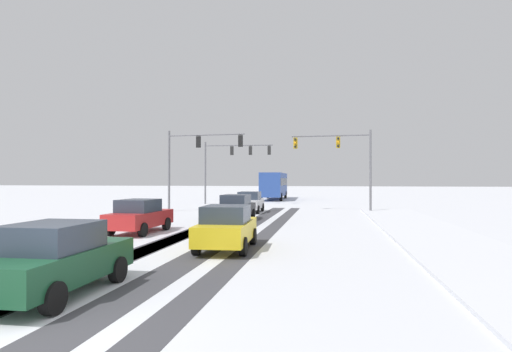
{
  "coord_description": "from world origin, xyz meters",
  "views": [
    {
      "loc": [
        4.68,
        -6.17,
        2.58
      ],
      "look_at": [
        0.0,
        20.64,
        2.8
      ],
      "focal_mm": 29.01,
      "sensor_mm": 36.0,
      "label": 1
    }
  ],
  "objects": [
    {
      "name": "ground_plane",
      "position": [
        0.0,
        0.0,
        0.0
      ],
      "size": [
        300.0,
        300.0,
        0.0
      ],
      "primitive_type": "plane",
      "color": "silver"
    },
    {
      "name": "wheel_track_left_lane",
      "position": [
        -1.95,
        14.74,
        0.0
      ],
      "size": [
        1.11,
        32.44,
        0.01
      ],
      "primitive_type": "cube",
      "color": "#424247",
      "rests_on": "ground"
    },
    {
      "name": "wheel_track_right_lane",
      "position": [
        0.32,
        14.74,
        0.0
      ],
      "size": [
        1.11,
        32.44,
        0.01
      ],
      "primitive_type": "cube",
      "color": "#424247",
      "rests_on": "ground"
    },
    {
      "name": "wheel_track_center",
      "position": [
        1.8,
        14.74,
        0.0
      ],
      "size": [
        0.8,
        32.44,
        0.01
      ],
      "primitive_type": "cube",
      "color": "#424247",
      "rests_on": "ground"
    },
    {
      "name": "wheel_track_oncoming",
      "position": [
        -1.84,
        14.74,
        0.0
      ],
      "size": [
        1.04,
        32.44,
        0.01
      ],
      "primitive_type": "cube",
      "color": "#424247",
      "rests_on": "ground"
    },
    {
      "name": "sidewalk_kerb_right",
      "position": [
        9.38,
        13.27,
        0.06
      ],
      "size": [
        4.0,
        32.44,
        0.12
      ],
      "primitive_type": "cube",
      "color": "white",
      "rests_on": "ground"
    },
    {
      "name": "traffic_signal_near_left",
      "position": [
        -5.77,
        25.36,
        4.66
      ],
      "size": [
        6.39,
        0.62,
        6.5
      ],
      "color": "slate",
      "rests_on": "ground"
    },
    {
      "name": "traffic_signal_near_right",
      "position": [
        5.79,
        27.58,
        4.66
      ],
      "size": [
        6.34,
        0.56,
        6.5
      ],
      "color": "slate",
      "rests_on": "ground"
    },
    {
      "name": "traffic_signal_far_left",
      "position": [
        -5.12,
        35.6,
        4.83
      ],
      "size": [
        7.17,
        0.57,
        6.5
      ],
      "color": "slate",
      "rests_on": "ground"
    },
    {
      "name": "car_white_lead",
      "position": [
        -1.33,
        25.42,
        0.82
      ],
      "size": [
        1.9,
        4.13,
        1.62
      ],
      "color": "silver",
      "rests_on": "ground"
    },
    {
      "name": "car_black_second",
      "position": [
        -1.03,
        19.26,
        0.82
      ],
      "size": [
        1.9,
        4.13,
        1.62
      ],
      "color": "black",
      "rests_on": "ground"
    },
    {
      "name": "car_red_third",
      "position": [
        -4.28,
        12.49,
        0.82
      ],
      "size": [
        1.94,
        4.16,
        1.62
      ],
      "color": "red",
      "rests_on": "ground"
    },
    {
      "name": "car_yellow_cab_fourth",
      "position": [
        1.01,
        8.61,
        0.82
      ],
      "size": [
        1.99,
        4.18,
        1.62
      ],
      "color": "yellow",
      "rests_on": "ground"
    },
    {
      "name": "car_dark_green_fifth",
      "position": [
        -1.3,
        2.13,
        0.82
      ],
      "size": [
        1.89,
        4.13,
        1.62
      ],
      "color": "#194C2D",
      "rests_on": "ground"
    },
    {
      "name": "bus_oncoming",
      "position": [
        -2.11,
        46.35,
        1.99
      ],
      "size": [
        2.89,
        11.06,
        3.38
      ],
      "color": "#284793",
      "rests_on": "ground"
    }
  ]
}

